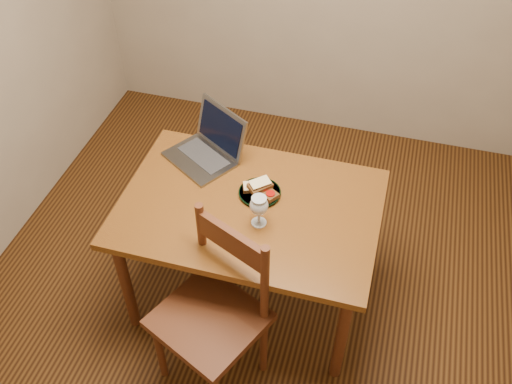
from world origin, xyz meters
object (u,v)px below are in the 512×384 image
(table, at_px, (250,217))
(plate, at_px, (260,193))
(chair, at_px, (212,309))
(laptop, at_px, (209,145))
(milk_glass, at_px, (259,211))

(table, height_order, plate, plate)
(chair, height_order, plate, chair)
(table, bearing_deg, chair, -93.84)
(laptop, bearing_deg, plate, -1.12)
(milk_glass, bearing_deg, plate, 104.41)
(plate, relative_size, milk_glass, 1.24)
(chair, relative_size, plate, 2.82)
(plate, bearing_deg, chair, -95.96)
(table, relative_size, plate, 6.01)
(milk_glass, distance_m, laptop, 0.58)
(chair, xyz_separation_m, milk_glass, (0.11, 0.41, 0.28))
(chair, relative_size, milk_glass, 3.51)
(chair, height_order, milk_glass, chair)
(table, distance_m, laptop, 0.47)
(table, distance_m, chair, 0.52)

